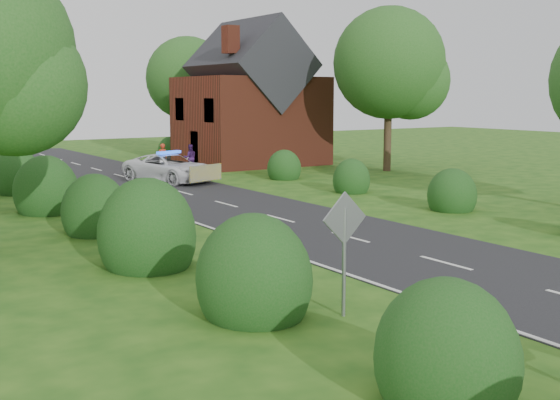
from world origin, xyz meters
TOP-DOWN VIEW (x-y plane):
  - road at (0.00, 15.00)m, footprint 6.00×70.00m
  - road_markings at (-1.60, 12.93)m, footprint 4.96×70.00m
  - hedgerow_left at (-6.51, 11.69)m, footprint 2.75×50.41m
  - hedgerow_right at (6.60, 11.21)m, footprint 2.10×45.78m
  - tree_right_b at (14.29, 21.84)m, footprint 6.56×6.40m
  - tree_right_c at (9.27, 37.85)m, footprint 6.15×6.00m
  - road_sign at (-5.00, 2.00)m, footprint 1.06×0.08m
  - house at (9.49, 30.00)m, footprint 8.00×7.40m
  - police_van at (1.18, 24.08)m, footprint 3.85×5.64m
  - pedestrian_red at (2.86, 28.78)m, footprint 0.61×0.42m
  - pedestrian_purple at (4.37, 28.27)m, footprint 0.89×0.78m

SIDE VIEW (x-z plane):
  - road at x=0.00m, z-range 0.00..0.02m
  - road_markings at x=-1.60m, z-range 0.02..0.03m
  - hedgerow_right at x=6.60m, z-range -0.50..1.60m
  - police_van at x=1.18m, z-range -0.07..1.51m
  - hedgerow_left at x=-6.51m, z-range -0.75..2.25m
  - pedestrian_purple at x=4.37m, z-range 0.00..1.55m
  - pedestrian_red at x=2.86m, z-range 0.00..1.63m
  - road_sign at x=-5.00m, z-range 0.39..2.92m
  - house at x=9.49m, z-range -0.80..8.37m
  - tree_right_c at x=9.27m, z-range 1.05..9.63m
  - tree_right_b at x=14.29m, z-range 1.24..10.64m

